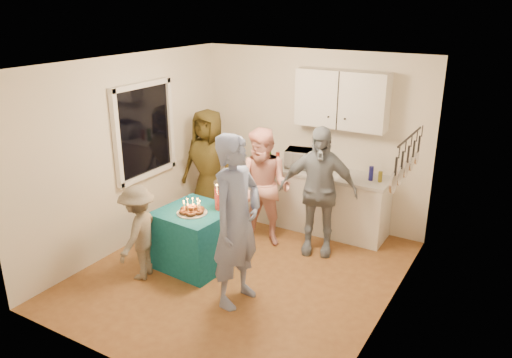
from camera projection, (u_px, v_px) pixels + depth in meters
The scene contains 19 objects.
floor at pixel (242, 272), 6.31m from camera, with size 4.00×4.00×0.00m, color brown.
ceiling at pixel (240, 63), 5.43m from camera, with size 4.00×4.00×0.00m, color white.
back_wall at pixel (311, 138), 7.49m from camera, with size 3.60×3.60×0.00m, color silver.
left_wall at pixel (128, 153), 6.73m from camera, with size 4.00×4.00×0.00m, color silver.
right_wall at pixel (393, 206), 5.01m from camera, with size 4.00×4.00×0.00m, color silver.
window_night at pixel (144, 131), 6.87m from camera, with size 0.04×1.00×1.20m, color black.
counter at pixel (313, 200), 7.45m from camera, with size 2.20×0.58×0.86m, color white.
countertop at pixel (314, 171), 7.29m from camera, with size 2.24×0.62×0.05m, color beige.
upper_cabinet at pixel (342, 99), 6.91m from camera, with size 1.30×0.30×0.80m, color white.
pot_rack at pixel (406, 158), 5.52m from camera, with size 0.12×1.00×0.60m, color black.
microwave at pixel (303, 159), 7.33m from camera, with size 0.50×0.34×0.27m, color white.
party_table at pixel (196, 238), 6.39m from camera, with size 0.85×0.85×0.76m, color #115F73.
donut_cake at pixel (192, 207), 6.15m from camera, with size 0.38×0.38×0.18m, color #381C0C, non-canonical shape.
punch_jar at pixel (223, 196), 6.27m from camera, with size 0.22×0.22×0.34m, color red.
man_birthday at pixel (237, 222), 5.41m from camera, with size 0.72×0.47×1.96m, color #7C8BB5.
woman_back_left at pixel (208, 165), 7.66m from camera, with size 0.85×0.55×1.73m, color brown.
woman_back_center at pixel (264, 188), 6.82m from camera, with size 0.81×0.63×1.65m, color #FF8B85.
woman_back_right at pixel (318, 191), 6.56m from camera, with size 1.03×0.43×1.76m, color #0F1E32.
child_near_left at pixel (139, 233), 6.03m from camera, with size 0.77×0.45×1.20m, color #635A4F.
Camera 1 is at (2.95, -4.68, 3.26)m, focal length 35.00 mm.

